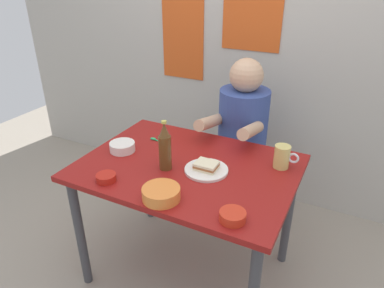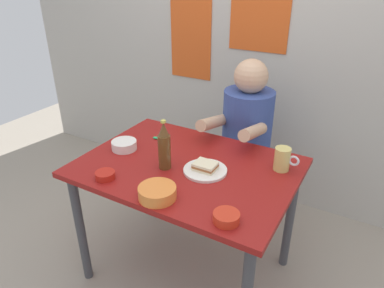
% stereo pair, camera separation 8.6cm
% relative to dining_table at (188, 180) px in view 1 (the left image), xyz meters
% --- Properties ---
extents(ground_plane, '(6.00, 6.00, 0.00)m').
position_rel_dining_table_xyz_m(ground_plane, '(0.00, 0.00, -0.65)').
color(ground_plane, gray).
extents(wall_back, '(4.40, 0.09, 2.60)m').
position_rel_dining_table_xyz_m(wall_back, '(-0.00, 1.05, 0.65)').
color(wall_back, '#ADA89E').
rests_on(wall_back, ground).
extents(dining_table, '(1.10, 0.80, 0.74)m').
position_rel_dining_table_xyz_m(dining_table, '(0.00, 0.00, 0.00)').
color(dining_table, maroon).
rests_on(dining_table, ground).
extents(stool, '(0.34, 0.34, 0.45)m').
position_rel_dining_table_xyz_m(stool, '(0.08, 0.63, -0.30)').
color(stool, '#4C4C51').
rests_on(stool, ground).
extents(person_seated, '(0.33, 0.56, 0.72)m').
position_rel_dining_table_xyz_m(person_seated, '(0.08, 0.62, 0.12)').
color(person_seated, '#33478C').
rests_on(person_seated, stool).
extents(plate_orange, '(0.22, 0.22, 0.01)m').
position_rel_dining_table_xyz_m(plate_orange, '(0.11, -0.01, 0.10)').
color(plate_orange, silver).
rests_on(plate_orange, dining_table).
extents(sandwich, '(0.11, 0.09, 0.04)m').
position_rel_dining_table_xyz_m(sandwich, '(0.11, -0.01, 0.13)').
color(sandwich, beige).
rests_on(sandwich, plate_orange).
extents(beer_mug, '(0.13, 0.08, 0.12)m').
position_rel_dining_table_xyz_m(beer_mug, '(0.44, 0.20, 0.15)').
color(beer_mug, '#D1BC66').
rests_on(beer_mug, dining_table).
extents(beer_bottle, '(0.06, 0.06, 0.26)m').
position_rel_dining_table_xyz_m(beer_bottle, '(-0.09, -0.08, 0.21)').
color(beer_bottle, '#593819').
rests_on(beer_bottle, dining_table).
extents(sambal_bowl_red, '(0.10, 0.10, 0.03)m').
position_rel_dining_table_xyz_m(sambal_bowl_red, '(-0.28, -0.31, 0.11)').
color(sambal_bowl_red, '#B21E14').
rests_on(sambal_bowl_red, dining_table).
extents(sauce_bowl_chili, '(0.11, 0.11, 0.04)m').
position_rel_dining_table_xyz_m(sauce_bowl_chili, '(0.36, -0.31, 0.12)').
color(sauce_bowl_chili, red).
rests_on(sauce_bowl_chili, dining_table).
extents(soup_bowl_orange, '(0.17, 0.17, 0.05)m').
position_rel_dining_table_xyz_m(soup_bowl_orange, '(0.03, -0.31, 0.12)').
color(soup_bowl_orange, orange).
rests_on(soup_bowl_orange, dining_table).
extents(rice_bowl_white, '(0.14, 0.14, 0.05)m').
position_rel_dining_table_xyz_m(rice_bowl_white, '(-0.40, -0.02, 0.12)').
color(rice_bowl_white, silver).
rests_on(rice_bowl_white, dining_table).
extents(spoon, '(0.13, 0.04, 0.01)m').
position_rel_dining_table_xyz_m(spoon, '(-0.30, 0.17, 0.10)').
color(spoon, '#26A559').
rests_on(spoon, dining_table).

